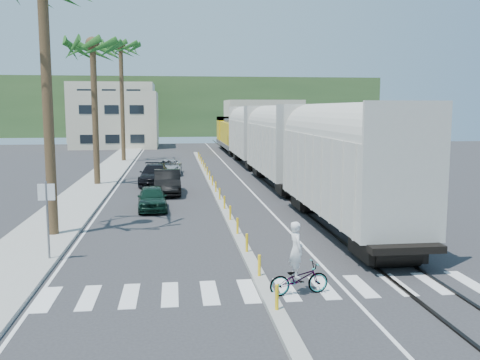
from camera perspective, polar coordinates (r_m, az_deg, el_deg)
The scene contains 16 objects.
ground at distance 18.77m, azimuth 1.57°, elevation -9.68°, with size 140.00×140.00×0.00m, color #28282B.
sidewalk at distance 43.46m, azimuth -14.69°, elevation 0.07°, with size 3.00×90.00×0.15m, color gray.
rails at distance 46.70m, azimuth 2.46°, elevation 0.76°, with size 1.56×100.00×0.06m.
median at distance 38.17m, azimuth -2.95°, elevation -0.69°, with size 0.45×60.00×0.85m.
crosswalk at distance 16.90m, azimuth 2.61°, elevation -11.66°, with size 14.00×2.20×0.01m, color silver.
lane_markings at distance 43.08m, azimuth -6.29°, elevation 0.12°, with size 9.42×90.00×0.01m.
freight_train at distance 44.83m, azimuth 2.83°, elevation 4.17°, with size 3.00×60.94×5.85m.
palm_trees at distance 41.11m, azimuth -15.07°, elevation 14.65°, with size 3.50×37.20×13.75m.
street_sign at distance 20.56m, azimuth -19.88°, elevation -2.96°, with size 0.60×0.08×3.00m.
buildings at distance 89.46m, azimuth -9.54°, elevation 6.71°, with size 38.00×27.00×10.00m.
hillside at distance 117.75m, azimuth -5.84°, elevation 7.76°, with size 80.00×20.00×12.00m, color #385628.
car_lead at distance 30.02m, azimuth -9.35°, elevation -1.91°, with size 1.79×4.01×1.34m, color black.
car_second at distance 35.47m, azimuth -7.75°, elevation -0.23°, with size 1.78×4.85×1.59m, color black.
car_third at distance 39.94m, azimuth -9.09°, elevation 0.56°, with size 2.31×5.27×1.51m, color black.
car_rear at distance 46.18m, azimuth -7.60°, elevation 1.39°, with size 2.29×4.67×1.28m, color #B2B5B7.
cyclist at distance 16.42m, azimuth 6.23°, elevation -9.67°, with size 1.15×2.03×2.25m.
Camera 1 is at (-2.72, -17.72, 5.57)m, focal length 40.00 mm.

